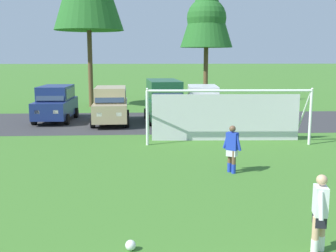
{
  "coord_description": "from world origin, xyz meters",
  "views": [
    {
      "loc": [
        -0.85,
        -2.86,
        3.95
      ],
      "look_at": [
        -0.06,
        10.95,
        1.62
      ],
      "focal_mm": 44.36,
      "sensor_mm": 36.0,
      "label": 1
    }
  ],
  "objects_px": {
    "soccer_goal": "(226,114)",
    "parked_car_slot_left": "(111,105)",
    "player_winger_left": "(232,149)",
    "parked_car_slot_far_left": "(56,103)",
    "parked_car_slot_center": "(203,103)",
    "player_defender_far": "(320,214)",
    "soccer_ball": "(131,245)",
    "parked_car_slot_center_left": "(164,100)"
  },
  "relations": [
    {
      "from": "soccer_goal",
      "to": "player_winger_left",
      "type": "height_order",
      "value": "soccer_goal"
    },
    {
      "from": "parked_car_slot_center_left",
      "to": "parked_car_slot_left",
      "type": "bearing_deg",
      "value": -168.31
    },
    {
      "from": "soccer_goal",
      "to": "parked_car_slot_center",
      "type": "bearing_deg",
      "value": 91.99
    },
    {
      "from": "parked_car_slot_left",
      "to": "parked_car_slot_center_left",
      "type": "height_order",
      "value": "parked_car_slot_center_left"
    },
    {
      "from": "soccer_ball",
      "to": "parked_car_slot_center_left",
      "type": "xyz_separation_m",
      "value": [
        1.49,
        17.08,
        1.23
      ]
    },
    {
      "from": "parked_car_slot_center",
      "to": "parked_car_slot_left",
      "type": "bearing_deg",
      "value": -172.31
    },
    {
      "from": "player_defender_far",
      "to": "parked_car_slot_far_left",
      "type": "bearing_deg",
      "value": 116.49
    },
    {
      "from": "parked_car_slot_far_left",
      "to": "parked_car_slot_center",
      "type": "xyz_separation_m",
      "value": [
        9.02,
        -0.45,
        0.0
      ]
    },
    {
      "from": "soccer_goal",
      "to": "player_defender_far",
      "type": "distance_m",
      "value": 11.21
    },
    {
      "from": "soccer_goal",
      "to": "parked_car_slot_far_left",
      "type": "bearing_deg",
      "value": 143.9
    },
    {
      "from": "parked_car_slot_left",
      "to": "parked_car_slot_center_left",
      "type": "bearing_deg",
      "value": 11.69
    },
    {
      "from": "player_winger_left",
      "to": "parked_car_slot_far_left",
      "type": "relative_size",
      "value": 0.35
    },
    {
      "from": "soccer_goal",
      "to": "parked_car_slot_center",
      "type": "height_order",
      "value": "soccer_goal"
    },
    {
      "from": "player_defender_far",
      "to": "parked_car_slot_center",
      "type": "xyz_separation_m",
      "value": [
        0.09,
        17.48,
        0.29
      ]
    },
    {
      "from": "soccer_goal",
      "to": "player_winger_left",
      "type": "relative_size",
      "value": 4.57
    },
    {
      "from": "player_defender_far",
      "to": "parked_car_slot_center_left",
      "type": "height_order",
      "value": "parked_car_slot_center_left"
    },
    {
      "from": "player_defender_far",
      "to": "parked_car_slot_center_left",
      "type": "distance_m",
      "value": 17.54
    },
    {
      "from": "soccer_goal",
      "to": "parked_car_slot_left",
      "type": "distance_m",
      "value": 8.01
    },
    {
      "from": "player_winger_left",
      "to": "parked_car_slot_left",
      "type": "relative_size",
      "value": 0.35
    },
    {
      "from": "parked_car_slot_center",
      "to": "parked_car_slot_center_left",
      "type": "bearing_deg",
      "value": -177.68
    },
    {
      "from": "parked_car_slot_left",
      "to": "parked_car_slot_center",
      "type": "xyz_separation_m",
      "value": [
        5.57,
        0.75,
        0.0
      ]
    },
    {
      "from": "parked_car_slot_far_left",
      "to": "parked_car_slot_center_left",
      "type": "height_order",
      "value": "parked_car_slot_center_left"
    },
    {
      "from": "soccer_ball",
      "to": "parked_car_slot_left",
      "type": "distance_m",
      "value": 16.54
    },
    {
      "from": "player_defender_far",
      "to": "parked_car_slot_center_left",
      "type": "relative_size",
      "value": 0.33
    },
    {
      "from": "player_winger_left",
      "to": "soccer_goal",
      "type": "bearing_deg",
      "value": 80.99
    },
    {
      "from": "soccer_ball",
      "to": "parked_car_slot_far_left",
      "type": "xyz_separation_m",
      "value": [
        -5.12,
        17.63,
        1.0
      ]
    },
    {
      "from": "player_winger_left",
      "to": "parked_car_slot_center",
      "type": "relative_size",
      "value": 0.35
    },
    {
      "from": "player_defender_far",
      "to": "parked_car_slot_left",
      "type": "bearing_deg",
      "value": 108.16
    },
    {
      "from": "soccer_goal",
      "to": "player_winger_left",
      "type": "bearing_deg",
      "value": -99.01
    },
    {
      "from": "soccer_goal",
      "to": "parked_car_slot_left",
      "type": "relative_size",
      "value": 1.6
    },
    {
      "from": "player_defender_far",
      "to": "parked_car_slot_left",
      "type": "xyz_separation_m",
      "value": [
        -5.49,
        16.72,
        0.29
      ]
    },
    {
      "from": "player_defender_far",
      "to": "parked_car_slot_center_left",
      "type": "xyz_separation_m",
      "value": [
        -2.32,
        17.38,
        0.52
      ]
    },
    {
      "from": "parked_car_slot_left",
      "to": "player_defender_far",
      "type": "bearing_deg",
      "value": -71.84
    },
    {
      "from": "soccer_ball",
      "to": "player_defender_far",
      "type": "bearing_deg",
      "value": -4.52
    },
    {
      "from": "parked_car_slot_center_left",
      "to": "parked_car_slot_center",
      "type": "height_order",
      "value": "parked_car_slot_center_left"
    },
    {
      "from": "player_winger_left",
      "to": "player_defender_far",
      "type": "bearing_deg",
      "value": -84.86
    },
    {
      "from": "soccer_ball",
      "to": "parked_car_slot_left",
      "type": "bearing_deg",
      "value": 95.82
    },
    {
      "from": "soccer_goal",
      "to": "parked_car_slot_center_left",
      "type": "xyz_separation_m",
      "value": [
        -2.62,
        6.19,
        0.05
      ]
    },
    {
      "from": "player_winger_left",
      "to": "parked_car_slot_far_left",
      "type": "bearing_deg",
      "value": 124.98
    },
    {
      "from": "soccer_ball",
      "to": "soccer_goal",
      "type": "height_order",
      "value": "soccer_goal"
    },
    {
      "from": "player_winger_left",
      "to": "parked_car_slot_center_left",
      "type": "height_order",
      "value": "parked_car_slot_center_left"
    },
    {
      "from": "player_defender_far",
      "to": "player_winger_left",
      "type": "bearing_deg",
      "value": 95.14
    }
  ]
}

